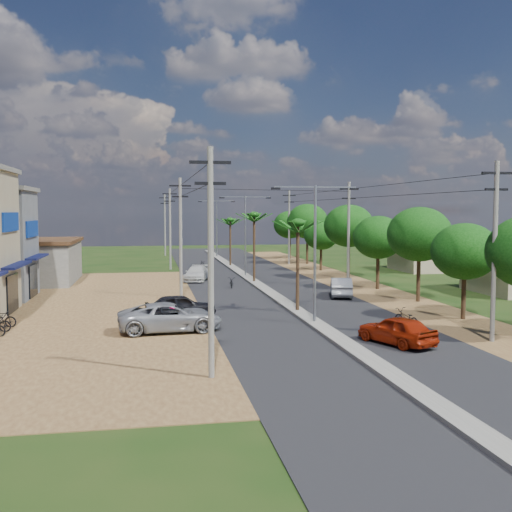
{
  "coord_description": "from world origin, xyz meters",
  "views": [
    {
      "loc": [
        -9.35,
        -32.97,
        6.57
      ],
      "look_at": [
        -1.07,
        13.13,
        3.0
      ],
      "focal_mm": 42.0,
      "sensor_mm": 36.0,
      "label": 1
    }
  ],
  "objects_px": {
    "car_red_near": "(397,331)",
    "car_white_far": "(197,274)",
    "car_parked_dark": "(181,307)",
    "roadside_sign": "(174,318)",
    "car_parked_silver": "(170,318)",
    "moto_rider_east": "(406,319)",
    "car_silver_mid": "(341,288)"
  },
  "relations": [
    {
      "from": "roadside_sign",
      "to": "car_parked_dark",
      "type": "bearing_deg",
      "value": 63.41
    },
    {
      "from": "car_silver_mid",
      "to": "moto_rider_east",
      "type": "xyz_separation_m",
      "value": [
        -0.21,
        -12.2,
        -0.21
      ]
    },
    {
      "from": "car_white_far",
      "to": "moto_rider_east",
      "type": "distance_m",
      "value": 26.24
    },
    {
      "from": "car_red_near",
      "to": "moto_rider_east",
      "type": "xyz_separation_m",
      "value": [
        2.29,
        3.95,
        -0.2
      ]
    },
    {
      "from": "car_white_far",
      "to": "moto_rider_east",
      "type": "relative_size",
      "value": 2.38
    },
    {
      "from": "car_parked_silver",
      "to": "car_white_far",
      "type": "bearing_deg",
      "value": -12.09
    },
    {
      "from": "car_parked_silver",
      "to": "roadside_sign",
      "type": "xyz_separation_m",
      "value": [
        0.27,
        1.23,
        -0.24
      ]
    },
    {
      "from": "car_parked_dark",
      "to": "car_white_far",
      "type": "bearing_deg",
      "value": -18.82
    },
    {
      "from": "car_red_near",
      "to": "car_parked_silver",
      "type": "height_order",
      "value": "car_parked_silver"
    },
    {
      "from": "car_parked_silver",
      "to": "car_parked_dark",
      "type": "bearing_deg",
      "value": -15.16
    },
    {
      "from": "car_red_near",
      "to": "car_parked_dark",
      "type": "xyz_separation_m",
      "value": [
        -10.0,
        9.07,
        0.02
      ]
    },
    {
      "from": "car_silver_mid",
      "to": "car_white_far",
      "type": "relative_size",
      "value": 0.94
    },
    {
      "from": "car_parked_dark",
      "to": "roadside_sign",
      "type": "bearing_deg",
      "value": 157.99
    },
    {
      "from": "car_white_far",
      "to": "car_red_near",
      "type": "bearing_deg",
      "value": -61.34
    },
    {
      "from": "car_red_near",
      "to": "car_white_far",
      "type": "bearing_deg",
      "value": -98.18
    },
    {
      "from": "car_white_far",
      "to": "car_parked_dark",
      "type": "distance_m",
      "value": 19.39
    },
    {
      "from": "moto_rider_east",
      "to": "roadside_sign",
      "type": "xyz_separation_m",
      "value": [
        -12.79,
        2.45,
        0.02
      ]
    },
    {
      "from": "car_red_near",
      "to": "car_white_far",
      "type": "relative_size",
      "value": 0.89
    },
    {
      "from": "car_white_far",
      "to": "roadside_sign",
      "type": "bearing_deg",
      "value": -83.99
    },
    {
      "from": "car_red_near",
      "to": "roadside_sign",
      "type": "xyz_separation_m",
      "value": [
        -10.5,
        6.39,
        -0.18
      ]
    },
    {
      "from": "car_white_far",
      "to": "car_parked_dark",
      "type": "relative_size",
      "value": 1.09
    },
    {
      "from": "moto_rider_east",
      "to": "car_white_far",
      "type": "bearing_deg",
      "value": -83.56
    },
    {
      "from": "car_red_near",
      "to": "car_parked_silver",
      "type": "bearing_deg",
      "value": -48.66
    },
    {
      "from": "car_parked_dark",
      "to": "moto_rider_east",
      "type": "xyz_separation_m",
      "value": [
        12.29,
        -5.12,
        -0.21
      ]
    },
    {
      "from": "moto_rider_east",
      "to": "car_red_near",
      "type": "bearing_deg",
      "value": 44.46
    },
    {
      "from": "car_red_near",
      "to": "roadside_sign",
      "type": "height_order",
      "value": "car_red_near"
    },
    {
      "from": "car_parked_dark",
      "to": "car_silver_mid",
      "type": "bearing_deg",
      "value": -71.89
    },
    {
      "from": "car_red_near",
      "to": "car_parked_silver",
      "type": "distance_m",
      "value": 11.94
    },
    {
      "from": "car_parked_dark",
      "to": "roadside_sign",
      "type": "height_order",
      "value": "car_parked_dark"
    },
    {
      "from": "car_parked_silver",
      "to": "car_parked_dark",
      "type": "distance_m",
      "value": 3.97
    },
    {
      "from": "car_red_near",
      "to": "moto_rider_east",
      "type": "bearing_deg",
      "value": -143.1
    },
    {
      "from": "moto_rider_east",
      "to": "car_parked_dark",
      "type": "bearing_deg",
      "value": -38.08
    }
  ]
}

